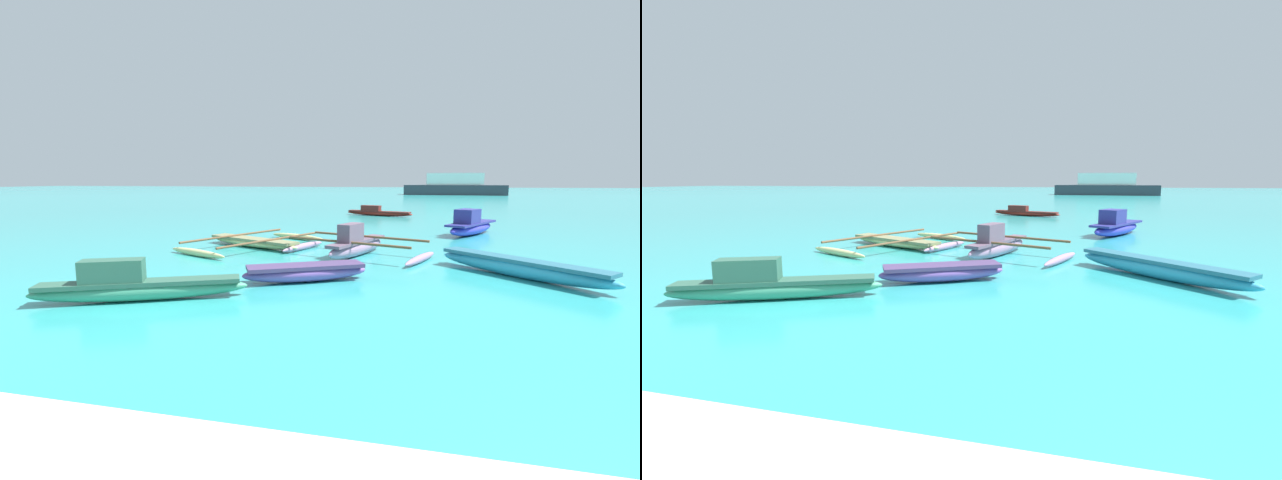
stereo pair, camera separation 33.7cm
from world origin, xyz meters
TOP-DOWN VIEW (x-y plane):
  - moored_boat_0 at (-3.23, 9.81)m, footprint 4.42×3.30m
  - moored_boat_1 at (0.48, 15.47)m, footprint 2.38×3.56m
  - moored_boat_2 at (0.68, 7.96)m, footprint 3.39×3.20m
  - moored_boat_3 at (-3.83, 6.53)m, footprint 2.67×1.80m
  - moored_boat_4 at (-3.92, 23.56)m, footprint 4.13×1.80m
  - moored_boat_5 at (-6.70, 10.70)m, footprint 4.05×5.10m
  - moored_boat_6 at (-6.40, 4.43)m, footprint 3.59×1.98m
  - distant_ferry at (3.22, 60.95)m, footprint 13.77×3.03m

SIDE VIEW (x-z plane):
  - moored_boat_5 at x=-6.70m, z-range -0.01..0.32m
  - moored_boat_3 at x=-3.83m, z-range 0.02..0.39m
  - moored_boat_4 at x=-3.92m, z-range -0.09..0.52m
  - moored_boat_2 at x=0.68m, z-range 0.02..0.44m
  - moored_boat_6 at x=-6.40m, z-range -0.11..0.65m
  - moored_boat_0 at x=-3.23m, z-range -0.17..0.77m
  - moored_boat_1 at x=0.48m, z-range -0.15..0.87m
  - distant_ferry at x=3.22m, z-range -0.28..2.75m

